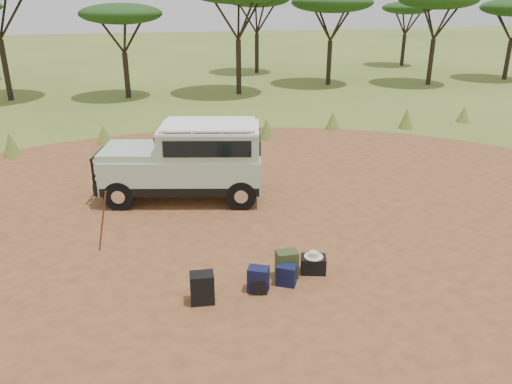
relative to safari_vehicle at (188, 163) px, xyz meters
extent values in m
plane|color=#4E6523|center=(0.62, -3.05, -1.00)|extent=(140.00, 140.00, 0.00)
cylinder|color=brown|center=(0.62, -3.05, -1.00)|extent=(23.00, 23.00, 0.01)
cone|color=#4E6523|center=(-5.38, 5.25, -0.58)|extent=(0.60, 0.60, 0.85)
cone|color=#4E6523|center=(-2.38, 6.15, -0.65)|extent=(0.60, 0.60, 0.70)
cone|color=#4E6523|center=(0.62, 5.75, -0.55)|extent=(0.60, 0.60, 0.90)
cone|color=#4E6523|center=(3.62, 5.35, -0.60)|extent=(0.60, 0.60, 0.80)
cone|color=#4E6523|center=(6.62, 6.05, -0.63)|extent=(0.60, 0.60, 0.75)
cone|color=#4E6523|center=(9.62, 5.45, -0.58)|extent=(0.60, 0.60, 0.85)
cone|color=#4E6523|center=(12.62, 5.85, -0.65)|extent=(0.60, 0.60, 0.70)
cylinder|color=black|center=(-7.38, 15.95, 0.53)|extent=(0.28, 0.28, 3.06)
cylinder|color=black|center=(-1.38, 15.15, 0.17)|extent=(0.28, 0.28, 2.34)
ellipsoid|color=#1B3513|center=(-1.38, 15.15, 3.26)|extent=(4.20, 4.20, 1.05)
cylinder|color=black|center=(4.62, 14.75, 0.46)|extent=(0.28, 0.28, 2.93)
cylinder|color=black|center=(10.62, 16.45, 0.30)|extent=(0.28, 0.28, 2.61)
ellipsoid|color=#1B3513|center=(10.62, 16.45, 3.75)|extent=(4.80, 4.80, 1.20)
cylinder|color=black|center=(16.62, 14.95, 0.35)|extent=(0.28, 0.28, 2.70)
cylinder|color=black|center=(22.62, 15.55, 0.21)|extent=(0.28, 0.28, 2.43)
cylinder|color=black|center=(7.62, 22.45, 0.35)|extent=(0.28, 0.28, 2.70)
cylinder|color=black|center=(19.62, 23.45, 0.17)|extent=(0.28, 0.28, 2.34)
ellipsoid|color=#1B3513|center=(19.62, 23.45, 3.26)|extent=(3.80, 3.80, 0.95)
cube|color=#A8C0A4|center=(-0.14, 0.03, -0.19)|extent=(4.39, 2.62, 0.87)
cube|color=black|center=(-0.14, 0.03, -0.51)|extent=(4.32, 2.63, 0.22)
cube|color=#A8C0A4|center=(0.58, -0.14, 0.59)|extent=(2.86, 2.18, 0.68)
cube|color=white|center=(0.58, -0.14, 0.96)|extent=(2.87, 2.21, 0.05)
cube|color=white|center=(0.58, -0.14, 1.05)|extent=(2.64, 2.07, 0.05)
cube|color=#A8C0A4|center=(-1.39, 0.34, 0.34)|extent=(1.85, 1.90, 0.18)
cube|color=black|center=(-0.64, 0.16, 0.62)|extent=(0.48, 1.38, 0.48)
cube|color=black|center=(0.38, -0.94, 0.62)|extent=(2.11, 0.55, 0.41)
cube|color=black|center=(0.77, 0.66, 0.62)|extent=(2.11, 0.55, 0.41)
cube|color=black|center=(1.83, -0.45, 0.59)|extent=(0.37, 1.32, 0.38)
cube|color=black|center=(-2.18, 0.54, -0.45)|extent=(0.52, 1.64, 0.31)
cylinder|color=black|center=(-2.29, 0.56, 0.28)|extent=(0.34, 1.16, 0.06)
cylinder|color=black|center=(-2.29, 0.56, -0.21)|extent=(0.34, 1.16, 0.06)
cylinder|color=silver|center=(-2.37, 0.32, 0.09)|extent=(0.11, 0.21, 0.20)
cylinder|color=silver|center=(-2.25, 0.82, 0.09)|extent=(0.11, 0.21, 0.20)
cube|color=white|center=(-2.25, 0.55, -0.35)|extent=(0.13, 0.38, 0.11)
cylinder|color=black|center=(-0.38, 0.92, 0.52)|extent=(0.09, 0.09, 0.75)
cylinder|color=black|center=(-1.82, -0.31, -0.62)|extent=(0.80, 0.43, 0.77)
cylinder|color=black|center=(-1.47, 1.12, -0.62)|extent=(0.80, 0.43, 0.77)
cylinder|color=black|center=(1.19, -1.05, -0.62)|extent=(0.80, 0.43, 0.77)
cylinder|color=black|center=(1.54, 0.38, -0.62)|extent=(0.80, 0.43, 0.77)
cylinder|color=maroon|center=(-2.13, -2.57, -0.30)|extent=(0.32, 0.19, 1.40)
cube|color=black|center=(-0.40, -4.97, -0.71)|extent=(0.45, 0.35, 0.58)
cube|color=#111338|center=(0.65, -4.87, -0.76)|extent=(0.45, 0.40, 0.49)
cube|color=#35441F|center=(1.31, -4.53, -0.72)|extent=(0.41, 0.30, 0.56)
cube|color=#111338|center=(1.23, -4.78, -0.80)|extent=(0.45, 0.41, 0.41)
cube|color=black|center=(1.88, -4.48, -0.83)|extent=(0.56, 0.47, 0.34)
cylinder|color=black|center=(0.67, -4.88, -0.84)|extent=(0.39, 0.39, 0.33)
cylinder|color=beige|center=(1.88, -4.48, -0.65)|extent=(0.37, 0.37, 0.02)
cylinder|color=beige|center=(1.88, -4.48, -0.60)|extent=(0.19, 0.19, 0.09)
camera|label=1|loc=(-1.35, -12.56, 4.11)|focal=35.00mm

